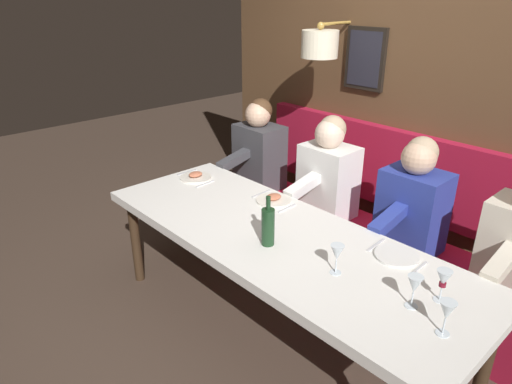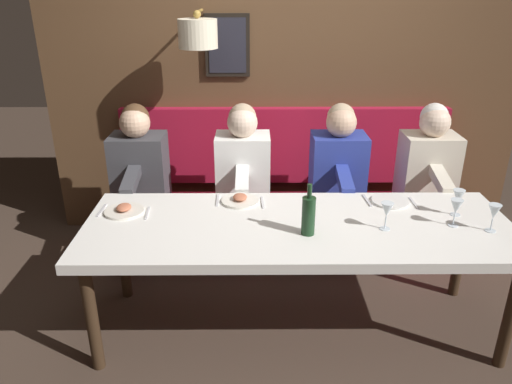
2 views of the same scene
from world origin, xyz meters
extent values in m
plane|color=#423328|center=(0.00, 0.00, 0.00)|extent=(12.00, 12.00, 0.00)
cube|color=silver|center=(0.00, 0.00, 0.71)|extent=(0.90, 2.51, 0.06)
cylinder|color=#352416|center=(-0.35, 1.15, 0.34)|extent=(0.07, 0.07, 0.68)
cylinder|color=#352416|center=(0.35, -1.15, 0.34)|extent=(0.07, 0.07, 0.68)
cylinder|color=#352416|center=(0.35, 1.15, 0.34)|extent=(0.07, 0.07, 0.68)
cube|color=maroon|center=(0.89, 0.00, 0.23)|extent=(0.52, 2.71, 0.45)
cube|color=brown|center=(1.48, 0.00, 1.45)|extent=(0.10, 3.91, 2.90)
cube|color=maroon|center=(1.39, 0.00, 0.77)|extent=(0.10, 2.71, 0.64)
cube|color=black|center=(1.42, 0.46, 1.58)|extent=(0.04, 0.35, 0.48)
cube|color=#23232D|center=(1.40, 0.46, 1.58)|extent=(0.01, 0.29, 0.42)
cylinder|color=#A37F38|center=(1.25, 0.65, 1.84)|extent=(0.35, 0.02, 0.02)
cylinder|color=beige|center=(1.08, 0.65, 1.70)|extent=(0.28, 0.28, 0.20)
sphere|color=#A37F38|center=(1.08, 0.65, 1.83)|extent=(0.06, 0.06, 0.06)
cube|color=beige|center=(0.60, -1.05, 0.77)|extent=(0.33, 0.09, 0.14)
cube|color=#283893|center=(0.89, -0.37, 0.73)|extent=(0.30, 0.40, 0.56)
sphere|color=#D1A889|center=(0.87, -0.37, 1.11)|extent=(0.22, 0.22, 0.22)
sphere|color=tan|center=(0.90, -0.37, 1.14)|extent=(0.20, 0.20, 0.20)
cube|color=#283893|center=(0.60, -0.37, 0.77)|extent=(0.33, 0.09, 0.14)
cube|color=white|center=(0.89, 0.34, 0.73)|extent=(0.30, 0.40, 0.56)
sphere|color=beige|center=(0.87, 0.34, 1.11)|extent=(0.22, 0.22, 0.22)
sphere|color=tan|center=(0.90, 0.34, 1.14)|extent=(0.20, 0.20, 0.20)
cube|color=white|center=(0.60, 0.34, 0.77)|extent=(0.33, 0.09, 0.14)
cube|color=#3D3D42|center=(0.89, 1.11, 0.73)|extent=(0.30, 0.40, 0.56)
sphere|color=#D1A889|center=(0.87, 1.11, 1.11)|extent=(0.22, 0.22, 0.22)
sphere|color=#4C331E|center=(0.90, 1.11, 1.14)|extent=(0.20, 0.20, 0.20)
cube|color=#3D3D42|center=(0.60, 1.11, 0.77)|extent=(0.33, 0.09, 0.14)
cylinder|color=silver|center=(0.16, 1.05, 0.75)|extent=(0.24, 0.24, 0.01)
ellipsoid|color=#B76647|center=(0.16, 1.05, 0.77)|extent=(0.11, 0.09, 0.04)
cube|color=silver|center=(0.14, 0.91, 0.74)|extent=(0.17, 0.03, 0.01)
cube|color=silver|center=(0.18, 1.20, 0.74)|extent=(0.18, 0.02, 0.01)
cylinder|color=silver|center=(0.30, -0.62, 0.75)|extent=(0.24, 0.24, 0.01)
cube|color=silver|center=(0.28, -0.76, 0.74)|extent=(0.17, 0.02, 0.01)
cube|color=silver|center=(0.32, -0.47, 0.74)|extent=(0.18, 0.03, 0.01)
cylinder|color=silver|center=(0.31, 0.35, 0.75)|extent=(0.24, 0.24, 0.01)
ellipsoid|color=#B76647|center=(0.31, 0.35, 0.77)|extent=(0.11, 0.09, 0.04)
cube|color=silver|center=(0.29, 0.20, 0.74)|extent=(0.17, 0.02, 0.01)
cube|color=silver|center=(0.33, 0.49, 0.74)|extent=(0.18, 0.02, 0.01)
cylinder|color=silver|center=(0.11, -0.96, 0.74)|extent=(0.06, 0.06, 0.00)
cylinder|color=silver|center=(0.11, -0.96, 0.78)|extent=(0.01, 0.01, 0.07)
cone|color=silver|center=(0.11, -0.96, 0.86)|extent=(0.07, 0.07, 0.08)
cylinder|color=maroon|center=(0.11, -0.96, 0.83)|extent=(0.03, 0.03, 0.02)
cylinder|color=silver|center=(-0.03, -0.89, 0.74)|extent=(0.06, 0.06, 0.00)
cylinder|color=silver|center=(-0.03, -0.89, 0.78)|extent=(0.01, 0.01, 0.07)
cone|color=silver|center=(-0.03, -0.89, 0.86)|extent=(0.07, 0.07, 0.08)
cylinder|color=silver|center=(-0.07, -0.49, 0.74)|extent=(0.06, 0.06, 0.00)
cylinder|color=silver|center=(-0.07, -0.49, 0.78)|extent=(0.01, 0.01, 0.07)
cone|color=silver|center=(-0.07, -0.49, 0.86)|extent=(0.07, 0.07, 0.08)
cylinder|color=silver|center=(-0.10, -1.08, 0.74)|extent=(0.06, 0.06, 0.00)
cylinder|color=silver|center=(-0.10, -1.08, 0.78)|extent=(0.01, 0.01, 0.07)
cone|color=silver|center=(-0.10, -1.08, 0.86)|extent=(0.07, 0.07, 0.08)
cylinder|color=#19381E|center=(-0.12, -0.04, 0.85)|extent=(0.08, 0.08, 0.22)
cylinder|color=#19381E|center=(-0.12, -0.04, 1.00)|extent=(0.03, 0.03, 0.08)
camera|label=1|loc=(-1.72, -1.66, 2.07)|focal=32.04mm
camera|label=2|loc=(-2.55, 0.27, 2.04)|focal=34.31mm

